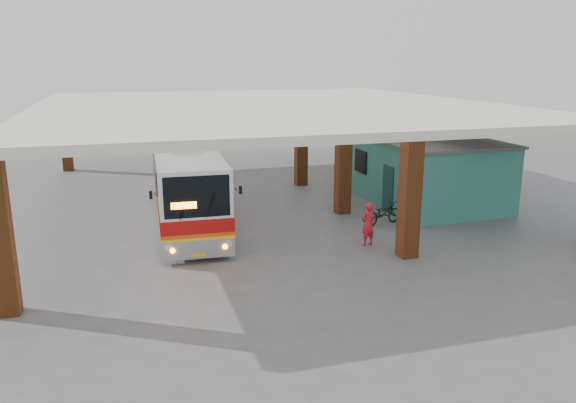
{
  "coord_description": "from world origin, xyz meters",
  "views": [
    {
      "loc": [
        -6.29,
        -19.55,
        6.69
      ],
      "look_at": [
        -0.43,
        0.0,
        1.49
      ],
      "focal_mm": 35.0,
      "sensor_mm": 36.0,
      "label": 1
    }
  ],
  "objects_px": {
    "coach_bus": "(185,180)",
    "pedestrian": "(368,224)",
    "motorcycle": "(383,213)",
    "red_chair": "(340,183)"
  },
  "relations": [
    {
      "from": "coach_bus",
      "to": "pedestrian",
      "type": "relative_size",
      "value": 7.22
    },
    {
      "from": "pedestrian",
      "to": "red_chair",
      "type": "distance_m",
      "value": 9.21
    },
    {
      "from": "coach_bus",
      "to": "motorcycle",
      "type": "distance_m",
      "value": 8.46
    },
    {
      "from": "coach_bus",
      "to": "red_chair",
      "type": "distance_m",
      "value": 9.15
    },
    {
      "from": "motorcycle",
      "to": "pedestrian",
      "type": "relative_size",
      "value": 1.13
    },
    {
      "from": "motorcycle",
      "to": "coach_bus",
      "type": "bearing_deg",
      "value": 52.14
    },
    {
      "from": "motorcycle",
      "to": "red_chair",
      "type": "relative_size",
      "value": 2.49
    },
    {
      "from": "coach_bus",
      "to": "pedestrian",
      "type": "xyz_separation_m",
      "value": [
        5.97,
        -5.55,
        -0.87
      ]
    },
    {
      "from": "motorcycle",
      "to": "pedestrian",
      "type": "height_order",
      "value": "pedestrian"
    },
    {
      "from": "red_chair",
      "to": "motorcycle",
      "type": "bearing_deg",
      "value": -92.45
    }
  ]
}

